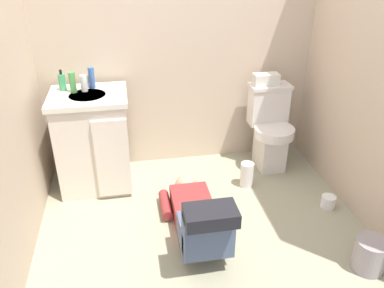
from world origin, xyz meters
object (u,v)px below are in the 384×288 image
(faucet, at_px, (87,82))
(soap_dispenser, at_px, (62,82))
(toilet_paper_roll, at_px, (328,202))
(bottle_green, at_px, (73,82))
(bottle_white, at_px, (84,83))
(trash_can, at_px, (370,255))
(tissue_box, at_px, (266,79))
(bottle_blue, at_px, (92,78))
(toilet, at_px, (270,128))
(vanity_cabinet, at_px, (94,140))
(person_plumber, at_px, (197,217))
(paper_towel_roll, at_px, (247,175))

(faucet, height_order, soap_dispenser, soap_dispenser)
(faucet, xyz_separation_m, toilet_paper_roll, (1.79, -0.81, -0.82))
(bottle_green, height_order, bottle_white, bottle_green)
(faucet, xyz_separation_m, trash_can, (1.73, -1.46, -0.76))
(bottle_green, height_order, toilet_paper_roll, bottle_green)
(bottle_green, bearing_deg, tissue_box, 3.17)
(faucet, xyz_separation_m, tissue_box, (1.50, 0.01, -0.07))
(bottle_blue, bearing_deg, trash_can, -40.60)
(toilet_paper_roll, bearing_deg, bottle_green, 158.95)
(bottle_green, bearing_deg, toilet, -0.06)
(vanity_cabinet, relative_size, tissue_box, 3.73)
(person_plumber, xyz_separation_m, paper_towel_roll, (0.54, 0.57, -0.07))
(bottle_white, bearing_deg, trash_can, -38.33)
(faucet, bearing_deg, person_plumber, -53.99)
(trash_can, bearing_deg, bottle_white, 141.67)
(faucet, relative_size, paper_towel_roll, 0.46)
(faucet, bearing_deg, toilet, -3.15)
(bottle_green, bearing_deg, bottle_blue, 28.66)
(soap_dispenser, distance_m, paper_towel_roll, 1.68)
(vanity_cabinet, bearing_deg, bottle_blue, 76.42)
(toilet, relative_size, toilet_paper_roll, 6.82)
(bottle_blue, relative_size, toilet_paper_roll, 1.53)
(person_plumber, xyz_separation_m, bottle_green, (-0.81, 0.89, 0.72))
(paper_towel_roll, bearing_deg, bottle_green, 166.62)
(toilet, xyz_separation_m, trash_can, (0.18, -1.37, -0.26))
(trash_can, bearing_deg, toilet, 97.59)
(person_plumber, relative_size, toilet_paper_roll, 9.68)
(trash_can, xyz_separation_m, toilet_paper_roll, (0.06, 0.64, -0.06))
(soap_dispenser, relative_size, bottle_white, 1.29)
(toilet_paper_roll, bearing_deg, person_plumber, -171.41)
(bottle_green, bearing_deg, trash_can, -36.83)
(faucet, xyz_separation_m, soap_dispenser, (-0.19, -0.02, 0.02))
(vanity_cabinet, bearing_deg, bottle_white, 109.04)
(toilet, distance_m, paper_towel_roll, 0.51)
(person_plumber, xyz_separation_m, soap_dispenser, (-0.90, 0.96, 0.71))
(paper_towel_roll, bearing_deg, bottle_white, 165.30)
(soap_dispenser, bearing_deg, trash_can, -36.82)
(bottle_white, bearing_deg, faucet, 72.84)
(bottle_blue, relative_size, paper_towel_roll, 0.77)
(vanity_cabinet, xyz_separation_m, trash_can, (1.73, -1.31, -0.31))
(faucet, relative_size, tissue_box, 0.45)
(faucet, relative_size, bottle_blue, 0.59)
(toilet, bearing_deg, bottle_white, 179.52)
(vanity_cabinet, distance_m, bottle_white, 0.47)
(faucet, height_order, bottle_blue, bottle_blue)
(person_plumber, xyz_separation_m, toilet_paper_roll, (1.08, 0.16, -0.13))
(soap_dispenser, relative_size, paper_towel_roll, 0.76)
(person_plumber, bearing_deg, bottle_blue, 124.73)
(bottle_green, xyz_separation_m, bottle_blue, (0.14, 0.08, 0.00))
(trash_can, xyz_separation_m, paper_towel_roll, (-0.48, 1.05, -0.00))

